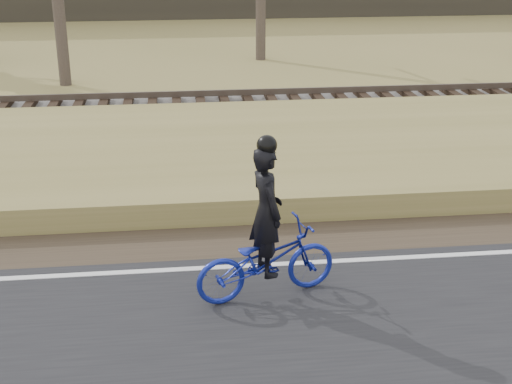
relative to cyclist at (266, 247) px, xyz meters
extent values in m
plane|color=#96864C|center=(-2.87, 0.67, -0.77)|extent=(120.00, 120.00, 0.00)
cube|color=silver|center=(-2.87, 0.87, -0.70)|extent=(120.00, 0.12, 0.01)
cube|color=#473A2B|center=(-2.87, 1.87, -0.75)|extent=(120.00, 1.60, 0.04)
cube|color=#96864C|center=(-2.87, 4.87, -0.55)|extent=(120.00, 5.00, 0.44)
cube|color=slate|center=(-2.87, 8.67, -0.54)|extent=(120.00, 3.00, 0.45)
cube|color=black|center=(-2.87, 8.67, -0.25)|extent=(120.00, 2.40, 0.14)
cube|color=brown|center=(-2.87, 7.95, -0.10)|extent=(120.00, 0.07, 0.15)
cube|color=brown|center=(-2.87, 9.39, -0.10)|extent=(120.00, 0.07, 0.15)
imported|color=navy|center=(0.00, 0.00, -0.20)|extent=(2.05, 1.13, 1.02)
imported|color=black|center=(0.00, 0.00, 0.52)|extent=(0.56, 0.72, 1.74)
sphere|color=black|center=(0.00, 0.00, 1.41)|extent=(0.26, 0.26, 0.26)
camera|label=1|loc=(-1.12, -8.41, 4.04)|focal=50.00mm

